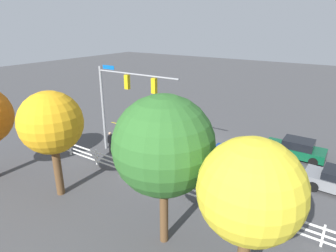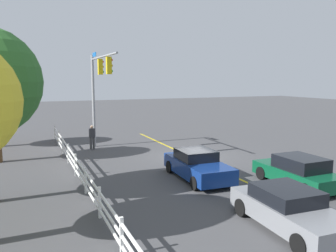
{
  "view_description": "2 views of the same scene",
  "coord_description": "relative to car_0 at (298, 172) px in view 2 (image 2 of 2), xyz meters",
  "views": [
    {
      "loc": [
        -10.21,
        19.86,
        9.53
      ],
      "look_at": [
        1.64,
        2.08,
        1.87
      ],
      "focal_mm": 30.61,
      "sensor_mm": 36.0,
      "label": 1
    },
    {
      "loc": [
        -18.96,
        9.71,
        4.93
      ],
      "look_at": [
        1.35,
        0.99,
        1.86
      ],
      "focal_mm": 36.5,
      "sensor_mm": 36.0,
      "label": 2
    }
  ],
  "objects": [
    {
      "name": "ground_plane",
      "position": [
        7.29,
        1.81,
        -0.69
      ],
      "size": [
        120.0,
        120.0,
        0.0
      ],
      "primitive_type": "plane",
      "color": "#444447"
    },
    {
      "name": "car_1",
      "position": [
        2.88,
        3.69,
        -0.01
      ],
      "size": [
        4.61,
        2.1,
        1.43
      ],
      "rotation": [
        0.0,
        0.0,
        3.1
      ],
      "color": "navy",
      "rests_on": "ground_plane"
    },
    {
      "name": "car_2",
      "position": [
        -3.36,
        3.6,
        -0.03
      ],
      "size": [
        4.46,
        2.15,
        1.35
      ],
      "rotation": [
        0.0,
        0.0,
        3.09
      ],
      "color": "slate",
      "rests_on": "ground_plane"
    },
    {
      "name": "lane_center_stripe",
      "position": [
        3.29,
        1.81,
        -0.68
      ],
      "size": [
        28.0,
        0.16,
        0.01
      ],
      "primitive_type": "cube",
      "color": "gold",
      "rests_on": "ground_plane"
    },
    {
      "name": "car_0",
      "position": [
        0.0,
        0.0,
        0.0
      ],
      "size": [
        4.26,
        1.94,
        1.42
      ],
      "rotation": [
        0.0,
        0.0,
        6.28
      ],
      "color": "#0C4C2D",
      "rests_on": "ground_plane"
    },
    {
      "name": "signal_assembly",
      "position": [
        11.1,
        6.75,
        4.03
      ],
      "size": [
        6.94,
        0.38,
        6.71
      ],
      "color": "gray",
      "rests_on": "ground_plane"
    },
    {
      "name": "pedestrian",
      "position": [
        12.15,
        7.1,
        0.24
      ],
      "size": [
        0.27,
        0.41,
        1.69
      ],
      "rotation": [
        0.0,
        0.0,
        6.25
      ],
      "color": "#3F3F42",
      "rests_on": "ground_plane"
    },
    {
      "name": "white_rail_fence",
      "position": [
        4.29,
        9.16,
        -0.09
      ],
      "size": [
        26.1,
        0.1,
        1.15
      ],
      "color": "white",
      "rests_on": "ground_plane"
    }
  ]
}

